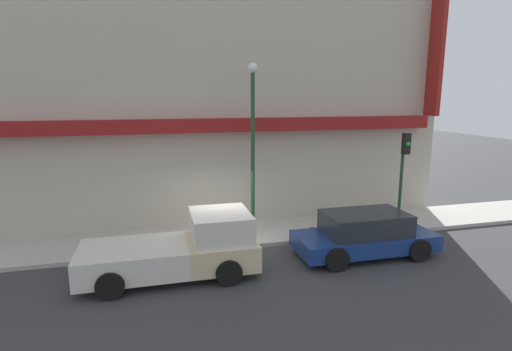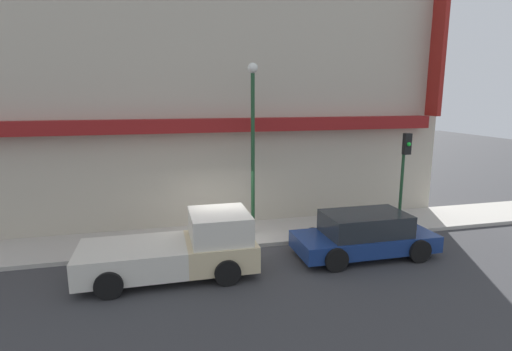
{
  "view_description": "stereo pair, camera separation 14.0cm",
  "coord_description": "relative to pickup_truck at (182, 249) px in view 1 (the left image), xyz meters",
  "views": [
    {
      "loc": [
        -2.19,
        -12.6,
        5.14
      ],
      "look_at": [
        1.35,
        1.05,
        2.34
      ],
      "focal_mm": 28.0,
      "sensor_mm": 36.0,
      "label": 1
    },
    {
      "loc": [
        -2.06,
        -12.64,
        5.14
      ],
      "look_at": [
        1.35,
        1.05,
        2.34
      ],
      "focal_mm": 28.0,
      "sensor_mm": 36.0,
      "label": 2
    }
  ],
  "objects": [
    {
      "name": "fire_hydrant",
      "position": [
        5.24,
        2.01,
        -0.31
      ],
      "size": [
        0.19,
        0.19,
        0.69
      ],
      "color": "yellow",
      "rests_on": "sidewalk"
    },
    {
      "name": "street_lamp",
      "position": [
        2.79,
        2.64,
        3.13
      ],
      "size": [
        0.36,
        0.36,
        6.14
      ],
      "color": "#1E4728",
      "rests_on": "sidewalk"
    },
    {
      "name": "pickup_truck",
      "position": [
        0.0,
        0.0,
        0.0
      ],
      "size": [
        5.0,
        2.25,
        1.81
      ],
      "rotation": [
        0.0,
        0.0,
        -0.03
      ],
      "color": "beige",
      "rests_on": "ground"
    },
    {
      "name": "parked_car",
      "position": [
        5.9,
        0.0,
        -0.08
      ],
      "size": [
        4.58,
        2.07,
        1.44
      ],
      "rotation": [
        0.0,
        0.0,
        0.02
      ],
      "color": "navy",
      "rests_on": "ground"
    },
    {
      "name": "ground_plane",
      "position": [
        1.53,
        1.46,
        -0.8
      ],
      "size": [
        80.0,
        80.0,
        0.0
      ],
      "primitive_type": "plane",
      "color": "#38383A"
    },
    {
      "name": "building",
      "position": [
        1.54,
        5.57,
        4.39
      ],
      "size": [
        19.8,
        3.8,
        10.38
      ],
      "color": "#BCB29E",
      "rests_on": "ground"
    },
    {
      "name": "traffic_light",
      "position": [
        8.65,
        2.11,
        1.85
      ],
      "size": [
        0.28,
        0.42,
        3.64
      ],
      "color": "#1E4728",
      "rests_on": "sidewalk"
    },
    {
      "name": "sidewalk",
      "position": [
        1.53,
        2.77,
        -0.72
      ],
      "size": [
        36.0,
        2.62,
        0.14
      ],
      "color": "#B7B2A8",
      "rests_on": "ground"
    }
  ]
}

